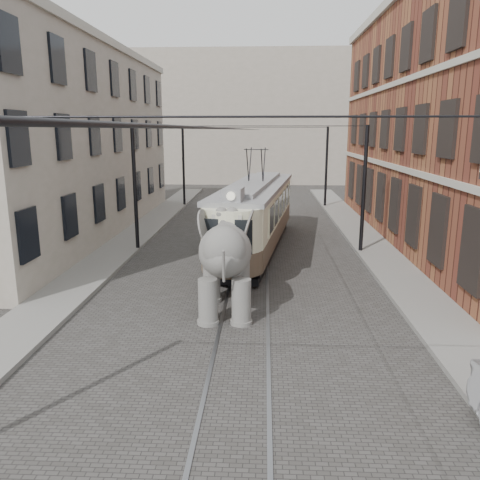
{
  "coord_description": "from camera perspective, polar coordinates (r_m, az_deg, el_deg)",
  "views": [
    {
      "loc": [
        0.56,
        -16.54,
        5.78
      ],
      "look_at": [
        -0.25,
        -0.57,
        2.1
      ],
      "focal_mm": 35.91,
      "sensor_mm": 36.0,
      "label": 1
    }
  ],
  "objects": [
    {
      "name": "distant_block",
      "position": [
        56.55,
        2.4,
        14.19
      ],
      "size": [
        28.0,
        10.0,
        14.0
      ],
      "primitive_type": "cube",
      "color": "gray",
      "rests_on": "ground"
    },
    {
      "name": "sidewalk_right",
      "position": [
        18.32,
        20.12,
        -6.0
      ],
      "size": [
        2.0,
        60.0,
        0.15
      ],
      "primitive_type": "cube",
      "color": "slate",
      "rests_on": "ground"
    },
    {
      "name": "brick_building",
      "position": [
        27.59,
        25.75,
        12.17
      ],
      "size": [
        8.0,
        26.0,
        12.0
      ],
      "primitive_type": "cube",
      "color": "#5F2B1F",
      "rests_on": "ground"
    },
    {
      "name": "catenary",
      "position": [
        21.73,
        0.87,
        5.61
      ],
      "size": [
        11.0,
        30.2,
        6.0
      ],
      "primitive_type": null,
      "color": "black",
      "rests_on": "ground"
    },
    {
      "name": "ground",
      "position": [
        17.53,
        0.91,
        -6.29
      ],
      "size": [
        120.0,
        120.0,
        0.0
      ],
      "primitive_type": "plane",
      "color": "#403D3B"
    },
    {
      "name": "elephant",
      "position": [
        15.31,
        -1.75,
        -2.97
      ],
      "size": [
        3.11,
        5.3,
        3.16
      ],
      "primitive_type": null,
      "rotation": [
        0.0,
        0.0,
        0.05
      ],
      "color": "#5E5B57",
      "rests_on": "ground"
    },
    {
      "name": "sidewalk_left",
      "position": [
        18.87,
        -19.32,
        -5.4
      ],
      "size": [
        2.0,
        60.0,
        0.15
      ],
      "primitive_type": "cube",
      "color": "slate",
      "rests_on": "ground"
    },
    {
      "name": "tram_rails",
      "position": [
        17.52,
        0.91,
        -6.26
      ],
      "size": [
        1.54,
        80.0,
        0.02
      ],
      "primitive_type": null,
      "color": "slate",
      "rests_on": "ground"
    },
    {
      "name": "stucco_building",
      "position": [
        28.96,
        -21.01,
        10.58
      ],
      "size": [
        7.0,
        24.0,
        10.0
      ],
      "primitive_type": "cube",
      "color": "gray",
      "rests_on": "ground"
    },
    {
      "name": "tram",
      "position": [
        23.4,
        1.88,
        4.79
      ],
      "size": [
        4.18,
        12.61,
        4.91
      ],
      "primitive_type": null,
      "rotation": [
        0.0,
        0.0,
        -0.13
      ],
      "color": "beige",
      "rests_on": "ground"
    }
  ]
}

